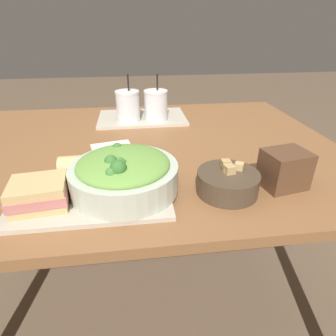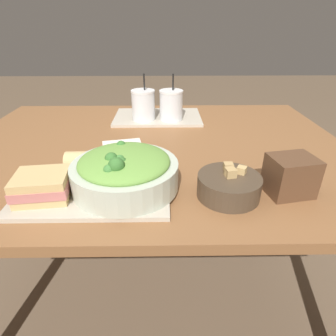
{
  "view_description": "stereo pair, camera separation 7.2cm",
  "coord_description": "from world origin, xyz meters",
  "px_view_note": "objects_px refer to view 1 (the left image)",
  "views": [
    {
      "loc": [
        -0.03,
        -0.97,
        1.19
      ],
      "look_at": [
        0.05,
        -0.34,
        0.85
      ],
      "focal_mm": 30.0,
      "sensor_mm": 36.0,
      "label": 1
    },
    {
      "loc": [
        0.04,
        -0.97,
        1.19
      ],
      "look_at": [
        0.05,
        -0.34,
        0.85
      ],
      "focal_mm": 30.0,
      "sensor_mm": 36.0,
      "label": 2
    }
  ],
  "objects_px": {
    "drink_cup_red": "(156,106)",
    "soup_bowl": "(228,182)",
    "chip_bag": "(284,169)",
    "napkin_folded": "(112,147)",
    "sandwich_near": "(39,193)",
    "drink_cup_dark": "(128,107)",
    "baguette_near": "(91,166)",
    "salad_bowl": "(124,173)"
  },
  "relations": [
    {
      "from": "soup_bowl",
      "to": "sandwich_near",
      "type": "height_order",
      "value": "soup_bowl"
    },
    {
      "from": "sandwich_near",
      "to": "drink_cup_dark",
      "type": "relative_size",
      "value": 0.72
    },
    {
      "from": "baguette_near",
      "to": "drink_cup_red",
      "type": "height_order",
      "value": "drink_cup_red"
    },
    {
      "from": "baguette_near",
      "to": "chip_bag",
      "type": "bearing_deg",
      "value": -102.33
    },
    {
      "from": "baguette_near",
      "to": "napkin_folded",
      "type": "distance_m",
      "value": 0.24
    },
    {
      "from": "drink_cup_dark",
      "to": "napkin_folded",
      "type": "height_order",
      "value": "drink_cup_dark"
    },
    {
      "from": "soup_bowl",
      "to": "napkin_folded",
      "type": "bearing_deg",
      "value": 133.34
    },
    {
      "from": "drink_cup_dark",
      "to": "napkin_folded",
      "type": "relative_size",
      "value": 1.25
    },
    {
      "from": "drink_cup_dark",
      "to": "baguette_near",
      "type": "bearing_deg",
      "value": -102.26
    },
    {
      "from": "baguette_near",
      "to": "drink_cup_red",
      "type": "xyz_separation_m",
      "value": [
        0.23,
        0.5,
        0.03
      ]
    },
    {
      "from": "baguette_near",
      "to": "napkin_folded",
      "type": "xyz_separation_m",
      "value": [
        0.04,
        0.23,
        -0.04
      ]
    },
    {
      "from": "napkin_folded",
      "to": "chip_bag",
      "type": "bearing_deg",
      "value": -34.27
    },
    {
      "from": "salad_bowl",
      "to": "soup_bowl",
      "type": "distance_m",
      "value": 0.27
    },
    {
      "from": "sandwich_near",
      "to": "napkin_folded",
      "type": "bearing_deg",
      "value": 60.29
    },
    {
      "from": "drink_cup_red",
      "to": "soup_bowl",
      "type": "bearing_deg",
      "value": -77.53
    },
    {
      "from": "salad_bowl",
      "to": "soup_bowl",
      "type": "height_order",
      "value": "salad_bowl"
    },
    {
      "from": "sandwich_near",
      "to": "drink_cup_dark",
      "type": "bearing_deg",
      "value": 64.15
    },
    {
      "from": "salad_bowl",
      "to": "drink_cup_red",
      "type": "height_order",
      "value": "drink_cup_red"
    },
    {
      "from": "drink_cup_red",
      "to": "napkin_folded",
      "type": "bearing_deg",
      "value": -124.96
    },
    {
      "from": "salad_bowl",
      "to": "chip_bag",
      "type": "bearing_deg",
      "value": -2.13
    },
    {
      "from": "soup_bowl",
      "to": "drink_cup_red",
      "type": "distance_m",
      "value": 0.63
    },
    {
      "from": "chip_bag",
      "to": "salad_bowl",
      "type": "bearing_deg",
      "value": 167.11
    },
    {
      "from": "napkin_folded",
      "to": "soup_bowl",
      "type": "bearing_deg",
      "value": -46.66
    },
    {
      "from": "chip_bag",
      "to": "napkin_folded",
      "type": "distance_m",
      "value": 0.59
    },
    {
      "from": "sandwich_near",
      "to": "drink_cup_red",
      "type": "height_order",
      "value": "drink_cup_red"
    },
    {
      "from": "sandwich_near",
      "to": "napkin_folded",
      "type": "relative_size",
      "value": 0.91
    },
    {
      "from": "drink_cup_red",
      "to": "drink_cup_dark",
      "type": "bearing_deg",
      "value": 180.0
    },
    {
      "from": "sandwich_near",
      "to": "drink_cup_red",
      "type": "relative_size",
      "value": 0.73
    },
    {
      "from": "salad_bowl",
      "to": "drink_cup_red",
      "type": "xyz_separation_m",
      "value": [
        0.14,
        0.58,
        0.01
      ]
    },
    {
      "from": "salad_bowl",
      "to": "baguette_near",
      "type": "height_order",
      "value": "salad_bowl"
    },
    {
      "from": "baguette_near",
      "to": "drink_cup_dark",
      "type": "distance_m",
      "value": 0.51
    },
    {
      "from": "sandwich_near",
      "to": "drink_cup_dark",
      "type": "xyz_separation_m",
      "value": [
        0.21,
        0.63,
        0.03
      ]
    },
    {
      "from": "soup_bowl",
      "to": "drink_cup_red",
      "type": "bearing_deg",
      "value": 102.47
    },
    {
      "from": "salad_bowl",
      "to": "soup_bowl",
      "type": "relative_size",
      "value": 1.71
    },
    {
      "from": "chip_bag",
      "to": "baguette_near",
      "type": "bearing_deg",
      "value": 158.2
    },
    {
      "from": "drink_cup_dark",
      "to": "drink_cup_red",
      "type": "relative_size",
      "value": 1.01
    },
    {
      "from": "drink_cup_dark",
      "to": "chip_bag",
      "type": "bearing_deg",
      "value": -54.93
    },
    {
      "from": "soup_bowl",
      "to": "drink_cup_red",
      "type": "height_order",
      "value": "drink_cup_red"
    },
    {
      "from": "soup_bowl",
      "to": "baguette_near",
      "type": "height_order",
      "value": "soup_bowl"
    },
    {
      "from": "drink_cup_dark",
      "to": "chip_bag",
      "type": "relative_size",
      "value": 1.55
    },
    {
      "from": "baguette_near",
      "to": "drink_cup_dark",
      "type": "relative_size",
      "value": 0.84
    },
    {
      "from": "soup_bowl",
      "to": "sandwich_near",
      "type": "distance_m",
      "value": 0.47
    }
  ]
}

